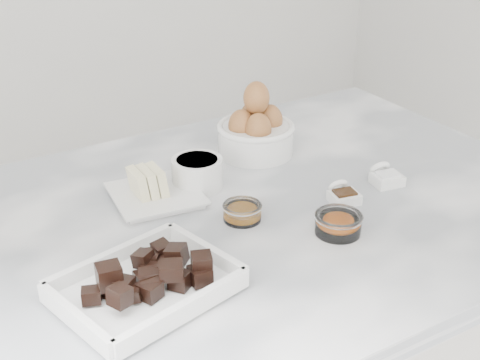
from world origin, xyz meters
The scene contains 9 objects.
marble_slab centered at (0.00, 0.00, 0.92)m, with size 1.20×0.80×0.04m, color white.
chocolate_dish centered at (-0.24, -0.14, 0.96)m, with size 0.27×0.23×0.06m.
butter_plate centered at (-0.11, 0.11, 0.96)m, with size 0.17×0.17×0.06m.
sugar_ramekin centered at (-0.02, 0.12, 0.97)m, with size 0.09×0.09×0.06m.
egg_bowl centered at (0.15, 0.19, 0.99)m, with size 0.16×0.16×0.15m.
honey_bowl centered at (-0.01, -0.03, 0.96)m, with size 0.07×0.07×0.03m.
zest_bowl centered at (0.10, -0.15, 0.96)m, with size 0.08×0.08×0.03m.
vanilla_spoon centered at (0.17, -0.07, 0.95)m, with size 0.06×0.07×0.04m.
salt_spoon centered at (0.29, -0.05, 0.95)m, with size 0.06×0.07×0.04m.
Camera 1 is at (-0.53, -0.87, 1.51)m, focal length 50.00 mm.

